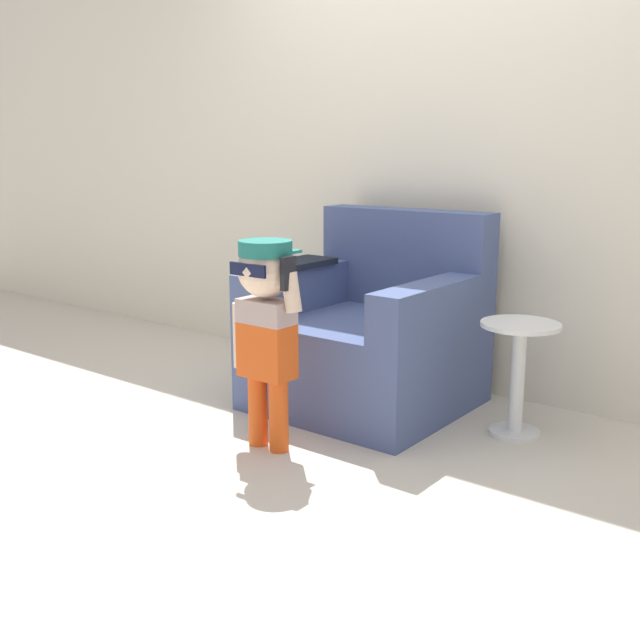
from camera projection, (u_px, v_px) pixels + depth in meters
ground_plane at (359, 412)px, 3.53m from camera, size 10.00×10.00×0.00m
wall_back at (438, 131)px, 3.75m from camera, size 10.00×0.05×2.60m
armchair at (370, 337)px, 3.60m from camera, size 0.93×0.89×0.92m
person_child at (266, 312)px, 2.99m from camera, size 0.35×0.26×0.86m
side_table at (518, 368)px, 3.19m from camera, size 0.34×0.34×0.50m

